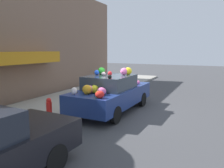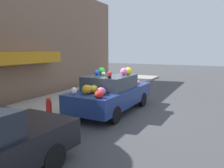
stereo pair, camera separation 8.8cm
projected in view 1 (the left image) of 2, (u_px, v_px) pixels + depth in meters
name	position (u px, v px, depth m)	size (l,w,h in m)	color
ground_plane	(111.00, 111.00, 9.18)	(60.00, 60.00, 0.00)	#424244
sidewalk_curb	(60.00, 103.00, 10.33)	(24.00, 3.20, 0.13)	#9E998E
building_facade	(22.00, 39.00, 10.79)	(18.00, 1.20, 6.25)	#846651
fire_hydrant	(49.00, 107.00, 7.88)	(0.20, 0.20, 0.70)	red
art_car	(111.00, 92.00, 9.00)	(4.41, 1.97, 1.82)	navy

